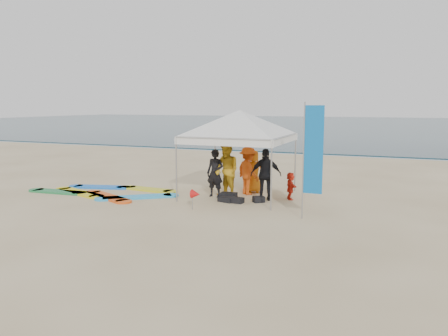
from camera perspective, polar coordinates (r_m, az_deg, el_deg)
ground at (r=12.28m, az=-6.91°, el=-7.06°), size 120.00×120.00×0.00m
ocean at (r=70.65m, az=17.37°, el=5.37°), size 160.00×84.00×0.08m
shoreline_foam at (r=29.30m, az=10.52°, el=1.85°), size 160.00×1.20×0.01m
person_black_a at (r=15.33m, az=-1.18°, el=-0.68°), size 0.64×0.44×1.69m
person_yellow at (r=15.16m, az=0.36°, el=-0.32°), size 1.17×1.10×1.93m
person_orange_a at (r=15.77m, az=3.15°, el=-0.35°), size 1.28×1.20×1.73m
person_black_b at (r=14.81m, az=5.49°, el=-0.87°), size 1.11×0.69×1.77m
person_orange_b at (r=16.10m, az=3.89°, el=-0.46°), size 0.89×0.71×1.58m
person_seated at (r=15.13m, az=8.67°, el=-2.33°), size 0.61×0.91×0.94m
canopy_tent at (r=15.25m, az=2.04°, el=7.54°), size 4.62×4.62×3.48m
feather_flag at (r=12.37m, az=11.48°, el=2.15°), size 0.56×0.04×3.31m
marker_pennant at (r=13.51m, az=-3.71°, el=-3.43°), size 0.28×0.28×0.64m
gear_pile at (r=14.79m, az=1.35°, el=-3.97°), size 1.63×0.84×0.22m
surfboard_spread at (r=16.61m, az=-15.23°, el=-3.11°), size 5.33×2.70×0.07m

